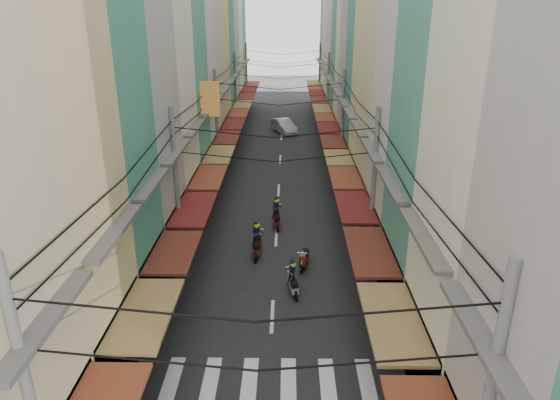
# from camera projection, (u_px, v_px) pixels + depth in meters

# --- Properties ---
(ground) EXTENTS (160.00, 160.00, 0.00)m
(ground) POSITION_uv_depth(u_px,v_px,m) (273.00, 292.00, 23.52)
(ground) COLOR slate
(ground) RESTS_ON ground
(road) EXTENTS (10.00, 80.00, 0.02)m
(road) POSITION_uv_depth(u_px,v_px,m) (280.00, 166.00, 42.16)
(road) COLOR black
(road) RESTS_ON ground
(sidewalk_left) EXTENTS (3.00, 80.00, 0.06)m
(sidewalk_left) POSITION_uv_depth(u_px,v_px,m) (203.00, 165.00, 42.25)
(sidewalk_left) COLOR gray
(sidewalk_left) RESTS_ON ground
(sidewalk_right) EXTENTS (3.00, 80.00, 0.06)m
(sidewalk_right) POSITION_uv_depth(u_px,v_px,m) (357.00, 166.00, 42.07)
(sidewalk_right) COLOR gray
(sidewalk_right) RESTS_ON ground
(crosswalk) EXTENTS (7.55, 2.40, 0.01)m
(crosswalk) POSITION_uv_depth(u_px,v_px,m) (269.00, 380.00, 17.92)
(crosswalk) COLOR silver
(crosswalk) RESTS_ON ground
(building_row_left) EXTENTS (7.80, 67.67, 23.70)m
(building_row_left) POSITION_uv_depth(u_px,v_px,m) (168.00, 49.00, 35.54)
(building_row_left) COLOR beige
(building_row_left) RESTS_ON ground
(building_row_right) EXTENTS (7.80, 68.98, 22.59)m
(building_row_right) POSITION_uv_depth(u_px,v_px,m) (391.00, 55.00, 35.34)
(building_row_right) COLOR #408D73
(building_row_right) RESTS_ON ground
(utility_poles) EXTENTS (10.20, 66.13, 8.20)m
(utility_poles) POSITION_uv_depth(u_px,v_px,m) (279.00, 98.00, 35.14)
(utility_poles) COLOR slate
(utility_poles) RESTS_ON ground
(white_car) EXTENTS (5.50, 3.86, 1.81)m
(white_car) POSITION_uv_depth(u_px,v_px,m) (284.00, 133.00, 53.37)
(white_car) COLOR #B8B8BC
(white_car) RESTS_ON ground
(bicycle) EXTENTS (1.64, 0.96, 1.06)m
(bicycle) POSITION_uv_depth(u_px,v_px,m) (396.00, 309.00, 22.21)
(bicycle) COLOR black
(bicycle) RESTS_ON ground
(moving_scooters) EXTENTS (2.94, 9.40, 2.00)m
(moving_scooters) POSITION_uv_depth(u_px,v_px,m) (276.00, 244.00, 26.94)
(moving_scooters) COLOR black
(moving_scooters) RESTS_ON ground
(parked_scooters) EXTENTS (13.05, 13.37, 1.00)m
(parked_scooters) POSITION_uv_depth(u_px,v_px,m) (367.00, 353.00, 18.66)
(parked_scooters) COLOR black
(parked_scooters) RESTS_ON ground
(pedestrians) EXTENTS (12.37, 25.82, 2.11)m
(pedestrians) POSITION_uv_depth(u_px,v_px,m) (192.00, 263.00, 24.10)
(pedestrians) COLOR black
(pedestrians) RESTS_ON ground
(market_umbrella) EXTENTS (2.12, 2.12, 2.23)m
(market_umbrella) POSITION_uv_depth(u_px,v_px,m) (482.00, 345.00, 16.71)
(market_umbrella) COLOR #B2B2B7
(market_umbrella) RESTS_ON ground
(traffic_sign) EXTENTS (0.10, 0.64, 2.91)m
(traffic_sign) POSITION_uv_depth(u_px,v_px,m) (411.00, 323.00, 17.65)
(traffic_sign) COLOR slate
(traffic_sign) RESTS_ON ground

